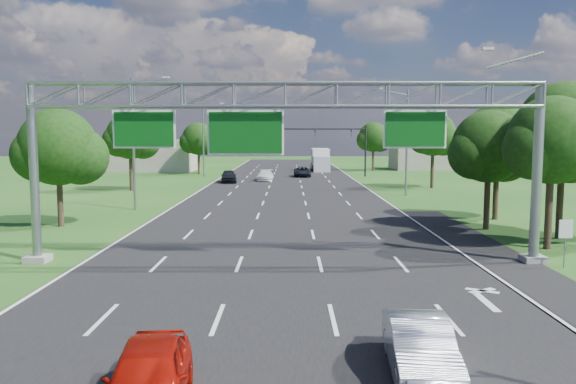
{
  "coord_description": "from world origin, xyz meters",
  "views": [
    {
      "loc": [
        0.44,
        -13.0,
        5.73
      ],
      "look_at": [
        0.37,
        12.96,
        3.1
      ],
      "focal_mm": 35.0,
      "sensor_mm": 36.0,
      "label": 1
    }
  ],
  "objects_px": {
    "silver_sedan": "(420,347)",
    "box_truck": "(320,160)",
    "sign_gantry": "(287,109)",
    "red_coupe": "(148,377)",
    "traffic_signal": "(340,139)",
    "regulatory_sign": "(566,233)"
  },
  "relations": [
    {
      "from": "red_coupe",
      "to": "regulatory_sign",
      "type": "bearing_deg",
      "value": 34.43
    },
    {
      "from": "regulatory_sign",
      "to": "silver_sedan",
      "type": "xyz_separation_m",
      "value": [
        -8.83,
        -11.0,
        -0.83
      ]
    },
    {
      "from": "sign_gantry",
      "to": "traffic_signal",
      "type": "bearing_deg",
      "value": 82.32
    },
    {
      "from": "regulatory_sign",
      "to": "traffic_signal",
      "type": "height_order",
      "value": "traffic_signal"
    },
    {
      "from": "sign_gantry",
      "to": "silver_sedan",
      "type": "height_order",
      "value": "sign_gantry"
    },
    {
      "from": "regulatory_sign",
      "to": "red_coupe",
      "type": "bearing_deg",
      "value": -139.45
    },
    {
      "from": "silver_sedan",
      "to": "box_truck",
      "type": "relative_size",
      "value": 0.44
    },
    {
      "from": "box_truck",
      "to": "regulatory_sign",
      "type": "bearing_deg",
      "value": -84.2
    },
    {
      "from": "regulatory_sign",
      "to": "box_truck",
      "type": "height_order",
      "value": "box_truck"
    },
    {
      "from": "silver_sedan",
      "to": "box_truck",
      "type": "xyz_separation_m",
      "value": [
        1.91,
        78.32,
        1.02
      ]
    },
    {
      "from": "sign_gantry",
      "to": "red_coupe",
      "type": "bearing_deg",
      "value": -101.62
    },
    {
      "from": "sign_gantry",
      "to": "traffic_signal",
      "type": "distance_m",
      "value": 53.51
    },
    {
      "from": "traffic_signal",
      "to": "red_coupe",
      "type": "height_order",
      "value": "traffic_signal"
    },
    {
      "from": "traffic_signal",
      "to": "regulatory_sign",
      "type": "bearing_deg",
      "value": -84.8
    },
    {
      "from": "red_coupe",
      "to": "sign_gantry",
      "type": "bearing_deg",
      "value": 72.27
    },
    {
      "from": "regulatory_sign",
      "to": "sign_gantry",
      "type": "bearing_deg",
      "value": 175.17
    },
    {
      "from": "traffic_signal",
      "to": "box_truck",
      "type": "xyz_separation_m",
      "value": [
        -2.0,
        13.3,
        -3.47
      ]
    },
    {
      "from": "sign_gantry",
      "to": "box_truck",
      "type": "height_order",
      "value": "sign_gantry"
    },
    {
      "from": "sign_gantry",
      "to": "red_coupe",
      "type": "distance_m",
      "value": 15.35
    },
    {
      "from": "traffic_signal",
      "to": "box_truck",
      "type": "bearing_deg",
      "value": 98.54
    },
    {
      "from": "regulatory_sign",
      "to": "box_truck",
      "type": "relative_size",
      "value": 0.22
    },
    {
      "from": "sign_gantry",
      "to": "red_coupe",
      "type": "xyz_separation_m",
      "value": [
        -2.83,
        -13.77,
        -6.18
      ]
    }
  ]
}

